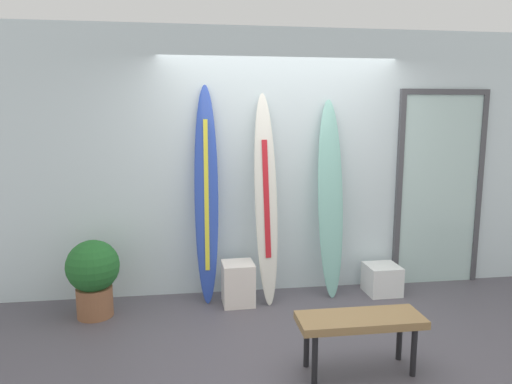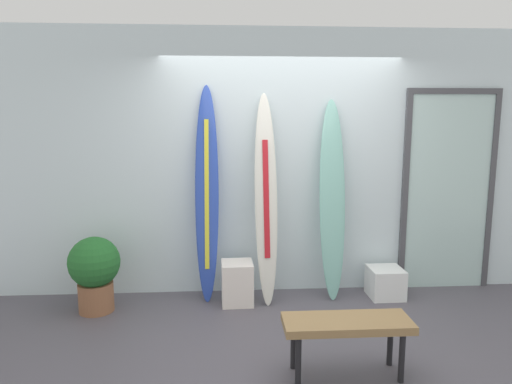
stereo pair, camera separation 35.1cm
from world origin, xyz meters
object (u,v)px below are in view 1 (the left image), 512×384
Objects in this scene: surfboard_ivory at (266,200)px; surfboard_seafoam at (330,200)px; display_block_center at (238,283)px; glass_door at (439,186)px; potted_plant at (93,274)px; bench at (360,324)px; surfboard_cobalt at (206,195)px; display_block_left at (382,279)px.

surfboard_seafoam is (0.70, 0.05, -0.03)m from surfboard_ivory.
glass_door is at bearing 8.16° from display_block_center.
bench is (2.16, -1.29, -0.05)m from potted_plant.
surfboard_seafoam reaches higher than potted_plant.
surfboard_cobalt reaches higher than display_block_left.
display_block_center is at bearing -29.68° from surfboard_cobalt.
display_block_center reaches higher than display_block_left.
surfboard_seafoam reaches higher than display_block_left.
display_block_center is at bearing 118.88° from bench.
surfboard_cobalt reaches higher than surfboard_ivory.
surfboard_seafoam reaches higher than display_block_center.
surfboard_cobalt is 0.61m from surfboard_ivory.
display_block_left is 0.16× the size of glass_door.
bench reaches higher than display_block_center.
surfboard_cobalt is 1.07× the size of surfboard_seafoam.
glass_door is (0.74, 0.26, 0.97)m from display_block_left.
surfboard_cobalt is 1.04× the size of surfboard_ivory.
surfboard_ivory is (0.60, -0.08, -0.05)m from surfboard_cobalt.
surfboard_seafoam is 1.34m from glass_door.
surfboard_cobalt reaches higher than display_block_center.
surfboard_cobalt is 1.31m from potted_plant.
glass_door reaches higher than surfboard_ivory.
surfboard_ivory is 4.93× the size of display_block_center.
display_block_center is at bearing -177.44° from display_block_left.
display_block_center is at bearing -171.46° from surfboard_seafoam.
bench is at bearing -131.89° from glass_door.
display_block_left is 0.38× the size of bench.
display_block_left is (1.87, -0.10, -0.95)m from surfboard_cobalt.
surfboard_ivory is at bearing 17.61° from display_block_center.
bench is at bearing -61.12° from display_block_center.
surfboard_ivory is 1.70m from bench.
surfboard_cobalt is at bearing 124.35° from bench.
bench is (-0.23, -1.54, -0.65)m from surfboard_seafoam.
surfboard_ivory is 0.98× the size of glass_door.
display_block_left is at bearing 3.42° from potted_plant.
surfboard_ivory is 0.89m from display_block_center.
surfboard_seafoam is 1.04m from display_block_left.
surfboard_cobalt is 2.96× the size of potted_plant.
glass_door is at bearing 6.75° from potted_plant.
surfboard_cobalt is 2.10m from display_block_left.
surfboard_ivory is 1.81m from potted_plant.
display_block_left is 0.81× the size of display_block_center.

